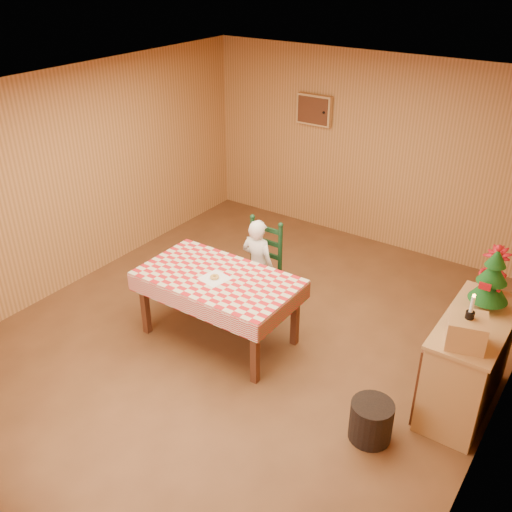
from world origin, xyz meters
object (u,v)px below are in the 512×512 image
Objects in this scene: ladder_chair at (261,268)px; crate at (466,331)px; seated_child at (258,265)px; dining_table at (218,283)px; storage_bin at (371,421)px; shelf_unit at (467,362)px; christmas_tree at (492,280)px.

crate reaches higher than ladder_chair.
dining_table is at bearing 90.00° from seated_child.
shelf_unit is at bearing 59.92° from storage_bin.
dining_table is 1.53× the size of ladder_chair.
christmas_tree is (-0.00, 0.65, 0.16)m from crate.
dining_table is 0.81m from ladder_chair.
storage_bin is (1.95, -0.40, -0.50)m from dining_table.
christmas_tree is at bearing 90.00° from crate.
dining_table is at bearing -178.31° from crate.
crate is (2.46, 0.07, 0.37)m from dining_table.
shelf_unit is at bearing 10.91° from dining_table.
storage_bin is (-0.51, -0.88, -0.28)m from shelf_unit.
christmas_tree is (2.46, 0.72, 0.52)m from dining_table.
ladder_chair reaches higher than dining_table.
seated_child is 2.47m from shelf_unit.
crate reaches higher than storage_bin.
ladder_chair reaches higher than shelf_unit.
seated_child is 3.04× the size of storage_bin.
dining_table is at bearing -90.00° from ladder_chair.
ladder_chair is (-0.00, 0.79, -0.18)m from dining_table.
dining_table is at bearing 168.33° from storage_bin.
christmas_tree is (2.46, -0.01, 0.65)m from seated_child.
dining_table is 4.48× the size of storage_bin.
seated_child is (0.00, -0.06, 0.06)m from ladder_chair.
seated_child is at bearing -90.00° from ladder_chair.
seated_child reaches higher than shelf_unit.
shelf_unit is 0.71m from crate.
ladder_chair is 3.60× the size of crate.
crate reaches higher than shelf_unit.
christmas_tree is at bearing 16.35° from dining_table.
crate is 1.12m from storage_bin.
shelf_unit is 1.05m from storage_bin.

